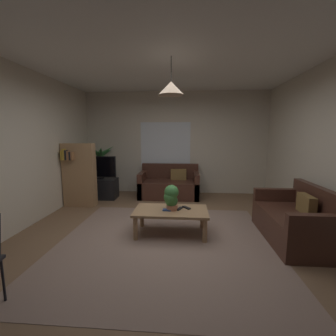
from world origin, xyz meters
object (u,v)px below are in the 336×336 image
Objects in this scene: remote_on_table_0 at (186,208)px; potted_palm_corner at (100,169)px; potted_plant_on_table at (171,197)px; bookshelf_corner at (79,174)px; couch_right_side at (296,223)px; couch_under_window at (169,186)px; coffee_table at (171,213)px; remote_on_table_1 at (179,209)px; pendant_lamp at (171,88)px; tv at (98,167)px; book_on_table_0 at (167,210)px; tv_stand at (99,188)px.

remote_on_table_0 is 3.33m from potted_palm_corner.
bookshelf_corner is at bearing 148.24° from potted_plant_on_table.
couch_right_side is at bearing -1.83° from potted_plant_on_table.
couch_under_window is 2.19m from bookshelf_corner.
coffee_table is 7.27× the size of remote_on_table_0.
potted_plant_on_table is at bearing 41.34° from remote_on_table_1.
couch_under_window is at bearing 61.94° from remote_on_table_0.
couch_right_side is (2.09, -2.29, 0.00)m from couch_under_window.
pendant_lamp is (-0.14, -0.03, 1.85)m from remote_on_table_1.
pendant_lamp is (-1.90, 0.07, 1.99)m from couch_right_side.
bookshelf_corner is at bearing -106.99° from tv.
book_on_table_0 is (0.13, -2.26, 0.14)m from couch_under_window.
couch_right_side is 9.07× the size of remote_on_table_0.
potted_palm_corner is (-0.15, 0.54, -0.12)m from tv.
potted_plant_on_table is 2.78m from tv_stand.
remote_on_table_1 is at bearing -29.46° from bookshelf_corner.
couch_right_side is 9.07× the size of remote_on_table_1.
potted_plant_on_table is at bearing -31.76° from bookshelf_corner.
couch_under_window is 3.68× the size of potted_plant_on_table.
couch_under_window is at bearing -57.55° from remote_on_table_1.
potted_plant_on_table is at bearing -70.89° from coffee_table.
book_on_table_0 is at bearing -86.81° from couch_under_window.
pendant_lamp is (2.09, -2.45, 1.60)m from potted_palm_corner.
tv_stand is at bearing 90.00° from tv.
remote_on_table_0 is 0.11× the size of bookshelf_corner.
couch_under_window is 2.22m from remote_on_table_1.
potted_plant_on_table is 0.45× the size of tv_stand.
book_on_table_0 is at bearing -33.18° from bookshelf_corner.
bookshelf_corner is at bearing -154.80° from couch_under_window.
potted_plant_on_table is 0.74× the size of pendant_lamp.
remote_on_table_1 is at bearing -42.59° from tv_stand.
coffee_table is 1.29× the size of tv_stand.
remote_on_table_1 is at bearing -42.26° from tv.
pendant_lamp reaches higher than tv_stand.
remote_on_table_1 is at bearing 11.54° from pendant_lamp.
book_on_table_0 is 0.15× the size of tv_stand.
bookshelf_corner is at bearing 148.44° from coffee_table.
remote_on_table_0 is at bearing -78.55° from couch_under_window.
pendant_lamp reaches higher than remote_on_table_0.
pendant_lamp is at bearing 160.48° from remote_on_table_0.
tv_stand is at bearing 135.05° from pendant_lamp.
tv is at bearing -170.15° from couch_under_window.
pendant_lamp reaches higher than coffee_table.
book_on_table_0 and remote_on_table_0 have the same top height.
bookshelf_corner is (-2.37, 1.22, 0.30)m from remote_on_table_0.
couch_under_window is 1.03× the size of couch_right_side.
tv_stand is at bearing -18.47° from remote_on_table_1.
coffee_table is at bearing 38.31° from book_on_table_0.
tv_stand is at bearing 135.05° from coffee_table.
remote_on_table_1 is at bearing -93.29° from couch_right_side.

